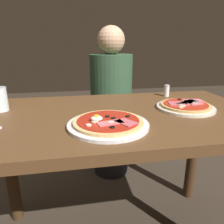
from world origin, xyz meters
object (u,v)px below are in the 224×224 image
Objects in this scene: dining_table at (118,139)px; diner_person at (111,109)px; salt_shaker at (167,91)px; pizza_across_left at (186,106)px; pizza_foreground at (108,123)px.

dining_table is 1.10× the size of diner_person.
salt_shaker is at bearing 117.84° from diner_person.
pizza_across_left reaches higher than dining_table.
pizza_across_left is 0.23× the size of diner_person.
pizza_across_left is (0.40, 0.16, 0.00)m from pizza_foreground.
dining_table is 19.29× the size of salt_shaker.
pizza_foreground is 0.91m from diner_person.
pizza_across_left is at bearing -92.69° from salt_shaker.
salt_shaker is (0.01, 0.25, 0.02)m from pizza_across_left.
diner_person reaches higher than pizza_across_left.
pizza_foreground is 0.57m from salt_shaker.
dining_table is at bearing -178.99° from pizza_across_left.
pizza_foreground is 0.26× the size of diner_person.
dining_table is 0.35m from pizza_across_left.
salt_shaker is (0.41, 0.40, 0.02)m from pizza_foreground.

